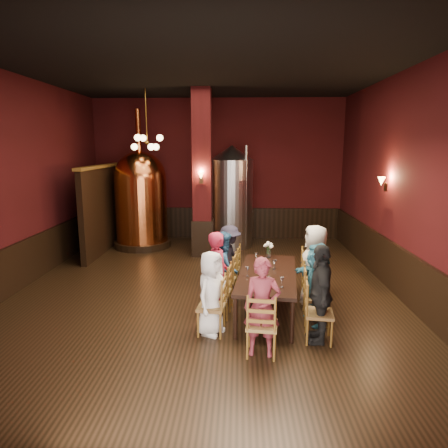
{
  "coord_description": "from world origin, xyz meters",
  "views": [
    {
      "loc": [
        0.71,
        -8.02,
        2.99
      ],
      "look_at": [
        0.39,
        0.2,
        1.39
      ],
      "focal_mm": 32.0,
      "sensor_mm": 36.0,
      "label": 1
    }
  ],
  "objects_px": {
    "dining_table": "(268,276)",
    "person_2": "(224,267)",
    "copper_kettle": "(141,198)",
    "steel_vessel": "(232,197)",
    "person_0": "(211,293)",
    "rose_vase": "(269,247)",
    "person_1": "(218,275)"
  },
  "relations": [
    {
      "from": "person_0",
      "to": "copper_kettle",
      "type": "distance_m",
      "value": 6.24
    },
    {
      "from": "person_0",
      "to": "person_1",
      "type": "distance_m",
      "value": 0.68
    },
    {
      "from": "dining_table",
      "to": "person_2",
      "type": "height_order",
      "value": "person_2"
    },
    {
      "from": "steel_vessel",
      "to": "copper_kettle",
      "type": "bearing_deg",
      "value": -176.88
    },
    {
      "from": "copper_kettle",
      "to": "person_1",
      "type": "bearing_deg",
      "value": -62.79
    },
    {
      "from": "person_0",
      "to": "copper_kettle",
      "type": "relative_size",
      "value": 0.34
    },
    {
      "from": "steel_vessel",
      "to": "person_2",
      "type": "bearing_deg",
      "value": -90.7
    },
    {
      "from": "rose_vase",
      "to": "steel_vessel",
      "type": "bearing_deg",
      "value": 102.01
    },
    {
      "from": "dining_table",
      "to": "steel_vessel",
      "type": "height_order",
      "value": "steel_vessel"
    },
    {
      "from": "rose_vase",
      "to": "person_0",
      "type": "bearing_deg",
      "value": -119.02
    },
    {
      "from": "person_0",
      "to": "person_1",
      "type": "xyz_separation_m",
      "value": [
        0.08,
        0.67,
        0.09
      ]
    },
    {
      "from": "person_1",
      "to": "person_0",
      "type": "bearing_deg",
      "value": 163.81
    },
    {
      "from": "person_1",
      "to": "dining_table",
      "type": "bearing_deg",
      "value": -84.97
    },
    {
      "from": "person_0",
      "to": "person_2",
      "type": "xyz_separation_m",
      "value": [
        0.16,
        1.32,
        0.02
      ]
    },
    {
      "from": "dining_table",
      "to": "steel_vessel",
      "type": "relative_size",
      "value": 0.83
    },
    {
      "from": "dining_table",
      "to": "copper_kettle",
      "type": "xyz_separation_m",
      "value": [
        -3.46,
        4.78,
        0.79
      ]
    },
    {
      "from": "copper_kettle",
      "to": "steel_vessel",
      "type": "xyz_separation_m",
      "value": [
        2.71,
        0.15,
        0.04
      ]
    },
    {
      "from": "person_1",
      "to": "person_2",
      "type": "relative_size",
      "value": 1.1
    },
    {
      "from": "person_1",
      "to": "copper_kettle",
      "type": "relative_size",
      "value": 0.38
    },
    {
      "from": "dining_table",
      "to": "copper_kettle",
      "type": "distance_m",
      "value": 5.95
    },
    {
      "from": "copper_kettle",
      "to": "rose_vase",
      "type": "height_order",
      "value": "copper_kettle"
    },
    {
      "from": "steel_vessel",
      "to": "rose_vase",
      "type": "relative_size",
      "value": 9.0
    },
    {
      "from": "dining_table",
      "to": "person_2",
      "type": "bearing_deg",
      "value": 158.78
    },
    {
      "from": "person_2",
      "to": "copper_kettle",
      "type": "relative_size",
      "value": 0.35
    },
    {
      "from": "person_0",
      "to": "steel_vessel",
      "type": "distance_m",
      "value": 5.88
    },
    {
      "from": "person_2",
      "to": "dining_table",
      "type": "bearing_deg",
      "value": -118.83
    },
    {
      "from": "person_0",
      "to": "rose_vase",
      "type": "bearing_deg",
      "value": -2.38
    },
    {
      "from": "dining_table",
      "to": "person_1",
      "type": "relative_size",
      "value": 1.62
    },
    {
      "from": "copper_kettle",
      "to": "rose_vase",
      "type": "relative_size",
      "value": 12.03
    },
    {
      "from": "person_0",
      "to": "copper_kettle",
      "type": "bearing_deg",
      "value": 50.38
    },
    {
      "from": "steel_vessel",
      "to": "person_0",
      "type": "bearing_deg",
      "value": -92.09
    },
    {
      "from": "person_0",
      "to": "rose_vase",
      "type": "relative_size",
      "value": 4.08
    }
  ]
}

